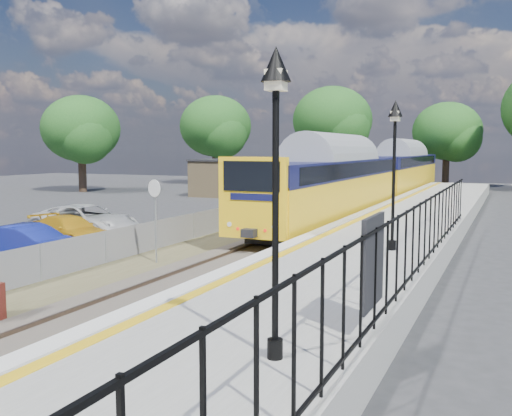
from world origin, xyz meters
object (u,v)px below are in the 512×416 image
Objects in this scene: victorian_lamp_north at (395,140)px; car_blue at (29,244)px; car_white at (86,221)px; car_yellow at (70,230)px; speed_sign at (155,206)px; victorian_lamp_south at (276,131)px; train at (376,173)px.

victorian_lamp_north is 12.94m from car_blue.
car_blue is at bearing -154.29° from car_white.
victorian_lamp_north is 14.12m from car_yellow.
speed_sign reaches higher than car_white.
victorian_lamp_south is at bearing -32.70° from speed_sign.
victorian_lamp_north is 1.09× the size of car_blue.
car_blue is at bearing -142.74° from speed_sign.
car_blue is at bearing 150.20° from victorian_lamp_south.
speed_sign is 6.18m from car_yellow.
train is 25.47m from car_blue.
victorian_lamp_south and victorian_lamp_north have the same top height.
speed_sign is at bearing -96.61° from train.
car_yellow is at bearing 175.15° from speed_sign.
train reaches higher than car_white.
victorian_lamp_north is at bearing -98.21° from car_white.
car_yellow is (-13.61, 0.74, -3.69)m from victorian_lamp_north.
speed_sign reaches higher than car_yellow.
train is at bearing -20.03° from car_blue.
train is at bearing 97.81° from speed_sign.
car_white reaches higher than car_yellow.
victorian_lamp_north reaches higher than train.
car_yellow is (-1.55, 3.72, -0.09)m from car_blue.
train reaches higher than speed_sign.
car_white is at bearing 163.12° from speed_sign.
car_white is at bearing -116.16° from train.
car_blue is 0.80× the size of car_white.
victorian_lamp_north is 8.34m from speed_sign.
car_yellow is at bearing -153.27° from car_white.
car_white is (-14.51, 2.76, -3.57)m from victorian_lamp_north.
speed_sign is 7.81m from car_white.
car_white is at bearing 169.23° from victorian_lamp_north.
train reaches higher than car_blue.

